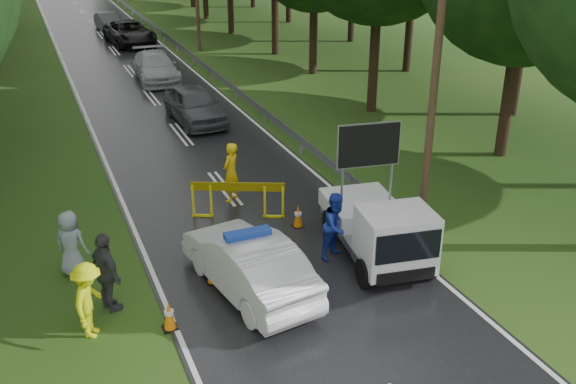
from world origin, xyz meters
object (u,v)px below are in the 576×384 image
civilian (336,226)px  queue_car_second (156,67)px  barrier (238,191)px  queue_car_third (130,33)px  queue_car_fourth (108,22)px  police_sedan (249,264)px  queue_car_first (194,105)px  work_truck (380,228)px  officer (231,172)px

civilian → queue_car_second: 20.83m
barrier → queue_car_third: bearing=110.9°
queue_car_fourth → queue_car_second: bearing=-94.6°
police_sedan → queue_car_first: police_sedan is taller
police_sedan → work_truck: 3.75m
civilian → queue_car_first: bearing=67.2°
work_truck → barrier: bearing=133.8°
work_truck → queue_car_first: work_truck is taller
police_sedan → queue_car_third: police_sedan is taller
civilian → queue_car_third: (-0.04, 31.28, -0.15)m
work_truck → queue_car_first: 13.55m
queue_car_fourth → work_truck: bearing=-92.7°
officer → queue_car_fourth: officer is taller
civilian → queue_car_second: (-0.47, 20.82, -0.19)m
barrier → officer: (0.20, 1.25, 0.10)m
work_truck → barrier: work_truck is taller
queue_car_second → queue_car_third: size_ratio=0.90×
queue_car_second → queue_car_fourth: 16.45m
officer → queue_car_second: (1.02, 16.32, -0.24)m
barrier → queue_car_second: bearing=110.3°
queue_car_first → queue_car_fourth: 24.35m
work_truck → officer: size_ratio=2.31×
civilian → work_truck: bearing=-53.1°
queue_car_fourth → police_sedan: bearing=-98.3°
officer → queue_car_second: 16.36m
civilian → queue_car_third: size_ratio=0.33×
police_sedan → barrier: size_ratio=1.84×
queue_car_first → officer: bearing=-100.1°
work_truck → queue_car_third: bearing=100.3°
work_truck → civilian: size_ratio=2.44×
queue_car_third → queue_car_second: bearing=-97.3°
work_truck → queue_car_fourth: size_ratio=1.17×
barrier → queue_car_third: queue_car_third is taller
queue_car_fourth → barrier: bearing=-96.9°
queue_car_first → work_truck: bearing=-86.9°
police_sedan → queue_car_third: (2.68, 31.98, 0.03)m
work_truck → queue_car_second: 21.42m
officer → queue_car_third: officer is taller
police_sedan → officer: (1.24, 5.20, 0.22)m
police_sedan → barrier: (1.04, 3.95, 0.12)m
barrier → queue_car_second: (1.22, 17.57, -0.14)m
queue_car_first → civilian: bearing=-91.1°
queue_car_second → civilian: bearing=-85.7°
civilian → queue_car_third: civilian is taller
queue_car_second → queue_car_third: bearing=90.7°
police_sedan → queue_car_second: (2.26, 21.52, -0.02)m
officer → queue_car_third: bearing=-135.1°
officer → queue_car_first: officer is taller
civilian → queue_car_fourth: (-0.63, 37.28, -0.29)m
civilian → queue_car_fourth: size_ratio=0.48×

